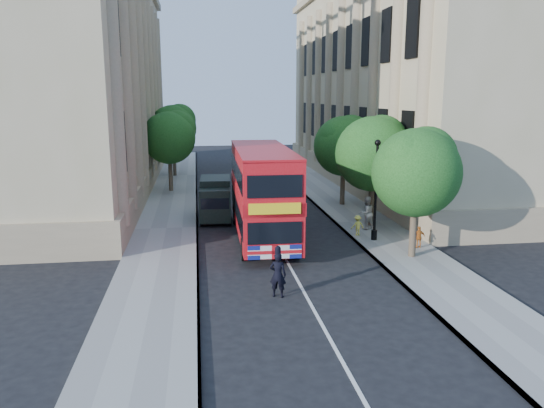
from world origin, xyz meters
name	(u,v)px	position (x,y,z in m)	size (l,w,h in m)	color
ground	(302,288)	(0.00, 0.00, 0.00)	(120.00, 120.00, 0.00)	black
pavement_right	(364,222)	(5.75, 10.00, 0.06)	(3.50, 80.00, 0.12)	gray
pavement_left	(167,229)	(-5.75, 10.00, 0.06)	(3.50, 80.00, 0.12)	gray
building_right	(409,76)	(13.80, 24.00, 9.00)	(12.00, 38.00, 18.00)	tan
building_left	(64,74)	(-13.80, 24.00, 9.00)	(12.00, 38.00, 18.00)	tan
tree_right_near	(417,168)	(5.84, 3.03, 4.25)	(4.00, 4.00, 6.08)	#473828
tree_right_mid	(374,150)	(5.84, 9.03, 4.45)	(4.20, 4.20, 6.37)	#473828
tree_right_far	(344,143)	(5.84, 15.03, 4.31)	(4.00, 4.00, 6.15)	#473828
tree_left_far	(170,135)	(-5.96, 22.03, 4.44)	(4.00, 4.00, 6.30)	#473828
tree_left_back	(174,125)	(-5.96, 30.03, 4.71)	(4.20, 4.20, 6.65)	#473828
lamp_post	(376,194)	(5.00, 6.00, 2.51)	(0.32, 0.32, 5.16)	black
double_decker_bus	(262,190)	(-0.63, 7.38, 2.60)	(2.93, 10.23, 4.70)	#B30C13
box_van	(215,200)	(-2.90, 12.11, 1.22)	(2.00, 4.45, 2.49)	black
police_constable	(278,275)	(-1.07, -0.80, 0.87)	(0.63, 0.41, 1.73)	black
woman_pedestrian	(367,213)	(5.28, 8.17, 1.04)	(0.90, 0.70, 1.84)	beige
child_a	(419,237)	(6.68, 4.28, 0.66)	(0.63, 0.26, 1.07)	orange
child_b	(358,225)	(4.40, 6.94, 0.67)	(0.70, 0.41, 1.09)	#F2EB52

